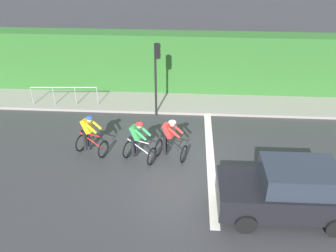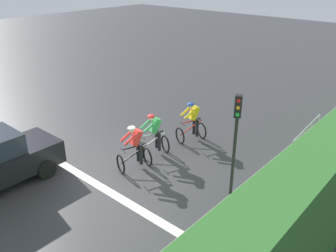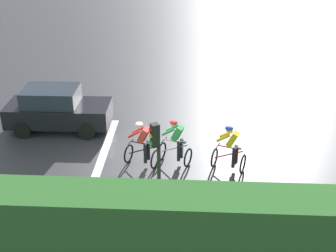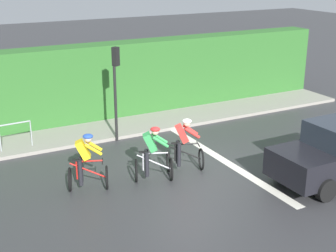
# 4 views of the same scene
# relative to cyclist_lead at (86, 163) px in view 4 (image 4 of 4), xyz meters

# --- Properties ---
(ground_plane) EXTENTS (80.00, 80.00, 0.00)m
(ground_plane) POSITION_rel_cyclist_lead_xyz_m (-0.13, -3.23, -0.80)
(ground_plane) COLOR #333335
(sidewalk_kerb) EXTENTS (2.80, 23.42, 0.12)m
(sidewalk_kerb) POSITION_rel_cyclist_lead_xyz_m (4.66, -1.23, -0.74)
(sidewalk_kerb) COLOR gray
(sidewalk_kerb) RESTS_ON ground
(stone_wall_low) EXTENTS (0.44, 23.42, 0.61)m
(stone_wall_low) POSITION_rel_cyclist_lead_xyz_m (5.56, -1.23, -0.49)
(stone_wall_low) COLOR tan
(stone_wall_low) RESTS_ON ground
(hedge_wall) EXTENTS (1.10, 23.42, 3.04)m
(hedge_wall) POSITION_rel_cyclist_lead_xyz_m (5.86, -1.23, 0.72)
(hedge_wall) COLOR #2D6628
(hedge_wall) RESTS_ON ground
(road_marking_stop_line) EXTENTS (7.00, 0.30, 0.01)m
(road_marking_stop_line) POSITION_rel_cyclist_lead_xyz_m (-0.13, -4.55, -0.79)
(road_marking_stop_line) COLOR silver
(road_marking_stop_line) RESTS_ON ground
(cyclist_lead) EXTENTS (1.02, 1.25, 1.66)m
(cyclist_lead) POSITION_rel_cyclist_lead_xyz_m (0.00, 0.00, 0.00)
(cyclist_lead) COLOR black
(cyclist_lead) RESTS_ON ground
(cyclist_second) EXTENTS (1.04, 1.26, 1.66)m
(cyclist_second) POSITION_rel_cyclist_lead_xyz_m (-0.34, -1.87, 0.00)
(cyclist_second) COLOR black
(cyclist_second) RESTS_ON ground
(cyclist_mid) EXTENTS (1.00, 1.25, 1.66)m
(cyclist_mid) POSITION_rel_cyclist_lead_xyz_m (-0.13, -3.02, 0.00)
(cyclist_mid) COLOR black
(cyclist_mid) RESTS_ON ground
(traffic_light_near_crossing) EXTENTS (0.27, 0.29, 3.34)m
(traffic_light_near_crossing) POSITION_rel_cyclist_lead_xyz_m (3.26, -2.25, 1.43)
(traffic_light_near_crossing) COLOR black
(traffic_light_near_crossing) RESTS_ON ground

